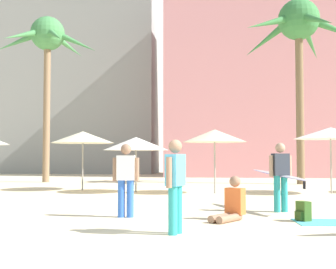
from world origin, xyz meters
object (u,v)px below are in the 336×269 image
(cafe_umbrella_0, at_px, (136,144))
(cafe_umbrella_4, at_px, (215,136))
(person_mid_right, at_px, (280,174))
(person_near_left, at_px, (126,177))
(backpack, at_px, (303,212))
(cafe_umbrella_1, at_px, (330,133))
(person_near_right, at_px, (231,205))
(cafe_umbrella_5, at_px, (83,137))
(person_far_left, at_px, (175,182))
(palm_tree_far_left, at_px, (299,30))
(palm_tree_left, at_px, (48,44))

(cafe_umbrella_0, distance_m, cafe_umbrella_4, 3.04)
(person_mid_right, relative_size, person_near_left, 1.83)
(cafe_umbrella_4, height_order, backpack, cafe_umbrella_4)
(cafe_umbrella_1, xyz_separation_m, person_near_right, (-3.83, -7.76, -1.91))
(cafe_umbrella_5, xyz_separation_m, person_far_left, (4.85, -10.50, -1.26))
(cafe_umbrella_1, xyz_separation_m, person_far_left, (-4.84, -9.63, -1.33))
(cafe_umbrella_1, bearing_deg, backpack, -106.84)
(palm_tree_far_left, bearing_deg, cafe_umbrella_0, -138.80)
(palm_tree_far_left, height_order, backpack, palm_tree_far_left)
(cafe_umbrella_1, relative_size, backpack, 6.39)
(palm_tree_left, bearing_deg, person_near_right, -56.14)
(cafe_umbrella_0, height_order, backpack, cafe_umbrella_0)
(cafe_umbrella_0, bearing_deg, person_near_left, -81.36)
(cafe_umbrella_1, relative_size, cafe_umbrella_5, 1.03)
(palm_tree_left, distance_m, cafe_umbrella_0, 10.75)
(palm_tree_far_left, xyz_separation_m, cafe_umbrella_5, (-9.64, -5.36, -5.65))
(palm_tree_far_left, height_order, person_far_left, palm_tree_far_left)
(cafe_umbrella_4, distance_m, person_mid_right, 6.02)
(cafe_umbrella_5, relative_size, backpack, 6.18)
(palm_tree_far_left, distance_m, person_near_left, 16.53)
(cafe_umbrella_0, height_order, person_near_left, cafe_umbrella_0)
(person_near_right, bearing_deg, cafe_umbrella_5, -113.34)
(backpack, distance_m, person_far_left, 3.23)
(palm_tree_far_left, height_order, palm_tree_left, palm_tree_far_left)
(person_mid_right, distance_m, person_near_left, 3.90)
(palm_tree_left, distance_m, backpack, 19.57)
(cafe_umbrella_1, distance_m, cafe_umbrella_4, 4.28)
(palm_tree_far_left, height_order, person_near_left, palm_tree_far_left)
(backpack, bearing_deg, cafe_umbrella_0, -85.36)
(cafe_umbrella_5, height_order, person_near_left, cafe_umbrella_5)
(palm_tree_far_left, distance_m, person_mid_right, 14.22)
(palm_tree_left, height_order, person_near_left, palm_tree_left)
(cafe_umbrella_1, relative_size, person_far_left, 1.62)
(palm_tree_far_left, relative_size, backpack, 22.39)
(cafe_umbrella_0, bearing_deg, palm_tree_left, 132.62)
(cafe_umbrella_1, distance_m, person_mid_right, 6.61)
(cafe_umbrella_5, bearing_deg, person_far_left, -65.22)
(cafe_umbrella_0, xyz_separation_m, person_near_right, (3.46, -7.65, -1.54))
(palm_tree_left, height_order, backpack, palm_tree_left)
(person_mid_right, bearing_deg, cafe_umbrella_5, 24.55)
(cafe_umbrella_0, relative_size, person_mid_right, 0.84)
(cafe_umbrella_1, distance_m, person_near_right, 8.86)
(cafe_umbrella_5, distance_m, person_near_left, 9.15)
(palm_tree_far_left, xyz_separation_m, person_near_left, (-6.12, -13.70, -6.92))
(person_far_left, xyz_separation_m, person_near_left, (-1.33, 2.16, -0.01))
(palm_tree_left, height_order, cafe_umbrella_5, palm_tree_left)
(person_mid_right, bearing_deg, cafe_umbrella_0, 17.22)
(cafe_umbrella_4, bearing_deg, palm_tree_left, 143.13)
(cafe_umbrella_0, bearing_deg, cafe_umbrella_4, -3.56)
(palm_tree_far_left, xyz_separation_m, person_mid_right, (-2.53, -12.17, -6.90))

